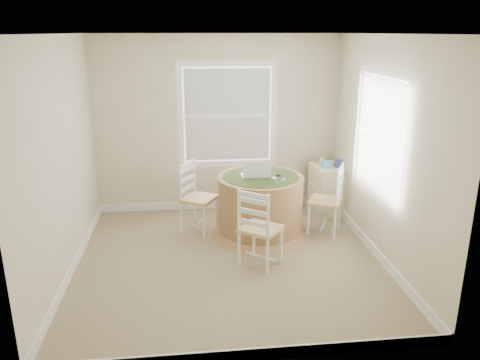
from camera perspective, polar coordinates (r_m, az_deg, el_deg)
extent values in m
cube|color=#907F5B|center=(5.69, -1.36, -9.93)|extent=(3.60, 3.60, 0.02)
cube|color=white|center=(5.04, -1.59, 17.50)|extent=(3.60, 3.60, 0.02)
cube|color=beige|center=(6.97, -2.78, 6.70)|extent=(3.60, 0.02, 2.60)
cube|color=beige|center=(3.50, 1.14, -4.56)|extent=(3.60, 0.02, 2.60)
cube|color=beige|center=(5.37, -21.09, 2.20)|extent=(0.02, 3.60, 2.60)
cube|color=beige|center=(5.65, 17.16, 3.33)|extent=(0.02, 3.60, 2.60)
cube|color=white|center=(7.29, -2.62, -2.94)|extent=(3.60, 0.02, 0.12)
cube|color=white|center=(4.15, 0.99, -20.53)|extent=(3.60, 0.02, 0.12)
cube|color=white|center=(5.80, -19.54, -9.68)|extent=(0.02, 3.60, 0.12)
cube|color=white|center=(6.06, 15.92, -8.10)|extent=(0.02, 3.60, 0.12)
cylinder|color=#9A6F45|center=(6.23, 2.49, -2.83)|extent=(1.12, 1.12, 0.73)
cone|color=#9A6F45|center=(6.38, 2.44, -6.22)|extent=(1.32, 1.32, 0.08)
cylinder|color=#9A6F45|center=(6.12, 2.54, 0.28)|extent=(1.14, 1.14, 0.03)
cylinder|color=#3A4A20|center=(6.11, 2.54, 0.42)|extent=(0.99, 0.99, 0.01)
cone|color=#3A4A20|center=(6.13, 2.53, -0.08)|extent=(1.10, 1.10, 0.10)
cube|color=white|center=(6.14, 1.84, 0.53)|extent=(0.36, 0.26, 0.02)
cube|color=silver|center=(6.14, 1.84, 0.62)|extent=(0.30, 0.14, 0.00)
cube|color=black|center=(5.96, 2.10, 1.24)|extent=(0.36, 0.08, 0.23)
ellipsoid|color=white|center=(6.01, 4.15, 0.21)|extent=(0.09, 0.12, 0.04)
cube|color=#B7BABF|center=(5.98, 5.34, 0.00)|extent=(0.07, 0.10, 0.02)
cube|color=black|center=(6.14, 4.72, 0.51)|extent=(0.07, 0.06, 0.02)
cube|color=beige|center=(7.09, 10.48, -1.24)|extent=(0.45, 0.57, 0.72)
cube|color=beige|center=(6.98, 10.65, 1.64)|extent=(0.48, 0.61, 0.02)
cube|color=#C2BF8F|center=(7.09, 8.97, -3.01)|extent=(0.06, 0.45, 0.15)
cube|color=#C2BF8F|center=(7.02, 9.05, -1.32)|extent=(0.06, 0.45, 0.15)
cube|color=#C2BF8F|center=(6.96, 9.14, 0.33)|extent=(0.06, 0.45, 0.15)
cube|color=#60A2DD|center=(6.87, 10.48, 1.89)|extent=(0.13, 0.13, 0.10)
cube|color=#E9D752|center=(7.02, 10.90, 2.04)|extent=(0.16, 0.12, 0.06)
cube|color=#374DA7|center=(6.93, 11.86, 2.03)|extent=(0.09, 0.09, 0.12)
cylinder|color=beige|center=(7.06, 10.02, 2.30)|extent=(0.07, 0.07, 0.09)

